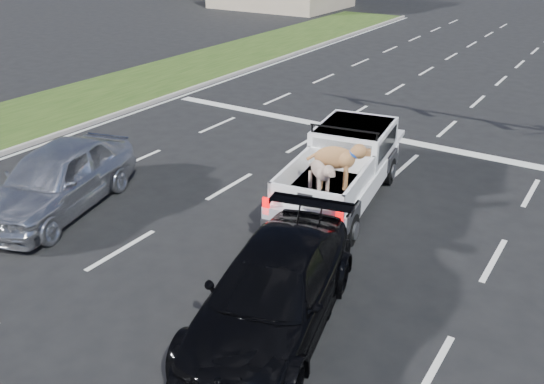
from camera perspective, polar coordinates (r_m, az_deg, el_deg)
The scene contains 7 objects.
ground at distance 12.04m, azimuth -8.89°, elevation -8.00°, with size 160.00×160.00×0.00m, color black.
road_markings at distance 16.88m, azimuth 5.80°, elevation 2.29°, with size 17.75×60.00×0.01m.
grass_median_left at distance 23.68m, azimuth -20.65°, elevation 7.65°, with size 5.00×60.00×0.10m, color #213B12.
curb_left at distance 21.82m, azimuth -16.67°, elevation 6.86°, with size 0.15×60.00×0.14m, color gray.
pickup_truck at distance 14.60m, azimuth 6.91°, elevation 2.43°, with size 2.64×5.46×1.96m.
silver_sedan at distance 15.07m, azimuth -20.56°, elevation 1.26°, with size 1.97×4.89×1.67m, color silver.
black_coupe at distance 10.09m, azimuth 0.08°, elevation -9.86°, with size 2.06×5.06×1.47m, color black.
Camera 1 is at (6.93, -7.38, 6.52)m, focal length 38.00 mm.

